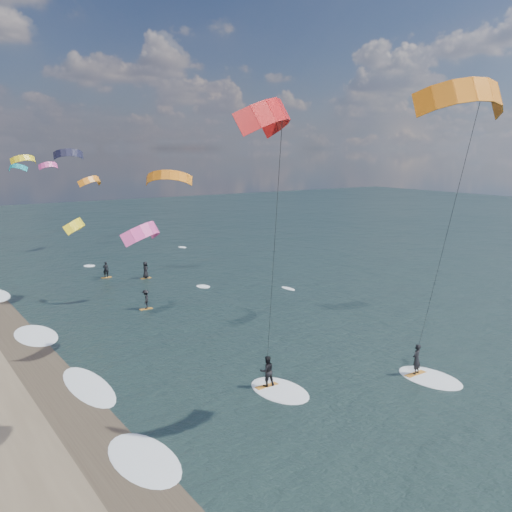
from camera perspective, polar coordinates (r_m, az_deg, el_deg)
ground at (r=28.29m, az=16.26°, el=-17.74°), size 260.00×260.00×0.00m
wet_sand_strip at (r=29.74m, az=-16.27°, el=-16.25°), size 3.00×240.00×0.00m
kitesurfer_near_a at (r=27.88m, az=20.56°, el=9.24°), size 7.97×8.68×16.64m
kitesurfer_near_b at (r=25.62m, az=2.37°, el=4.33°), size 7.12×9.23×15.72m
far_kitesurfers at (r=55.08m, az=-11.75°, el=-2.56°), size 5.72×14.34×1.77m
bg_kite_field at (r=67.29m, az=-17.60°, el=7.67°), size 13.65×70.20×7.14m
shoreline_surf at (r=34.20m, az=-16.83°, el=-12.62°), size 2.40×79.40×0.11m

